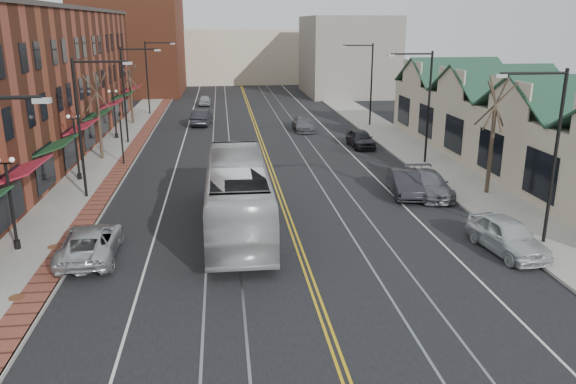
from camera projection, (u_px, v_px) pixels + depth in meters
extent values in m
plane|color=black|center=(326.00, 324.00, 19.45)|extent=(160.00, 160.00, 0.00)
cube|color=gray|center=(93.00, 180.00, 37.10)|extent=(4.00, 120.00, 0.15)
cube|color=gray|center=(441.00, 169.00, 39.79)|extent=(4.00, 120.00, 0.15)
cube|color=brown|center=(8.00, 87.00, 41.41)|extent=(10.00, 50.00, 11.00)
cube|color=#B8A88D|center=(525.00, 136.00, 39.82)|extent=(8.00, 36.00, 4.60)
cube|color=brown|center=(133.00, 45.00, 82.20)|extent=(14.00, 18.00, 14.00)
cube|color=#B8A88D|center=(239.00, 56.00, 98.98)|extent=(22.00, 14.00, 9.00)
cube|color=slate|center=(347.00, 56.00, 81.35)|extent=(12.00, 16.00, 11.00)
cube|color=#999999|center=(42.00, 101.00, 16.23)|extent=(0.50, 0.25, 0.15)
cylinder|color=black|center=(79.00, 130.00, 32.18)|extent=(0.16, 0.16, 8.00)
cylinder|color=black|center=(100.00, 62.00, 31.25)|extent=(3.00, 0.12, 0.12)
cube|color=#999999|center=(128.00, 63.00, 31.45)|extent=(0.50, 0.25, 0.15)
cylinder|color=black|center=(124.00, 95.00, 47.39)|extent=(0.16, 0.16, 8.00)
cylinder|color=black|center=(139.00, 49.00, 46.46)|extent=(3.00, 0.12, 0.12)
cube|color=#999999|center=(157.00, 50.00, 46.66)|extent=(0.50, 0.25, 0.15)
cylinder|color=black|center=(147.00, 78.00, 62.61)|extent=(0.16, 0.16, 8.00)
cylinder|color=black|center=(159.00, 43.00, 61.68)|extent=(3.00, 0.12, 0.12)
cube|color=#999999|center=(173.00, 44.00, 61.88)|extent=(0.50, 0.25, 0.15)
cylinder|color=black|center=(555.00, 159.00, 25.24)|extent=(0.16, 0.16, 8.00)
cylinder|color=black|center=(534.00, 73.00, 23.98)|extent=(3.00, 0.12, 0.12)
cube|color=#999999|center=(501.00, 76.00, 23.84)|extent=(0.50, 0.25, 0.15)
cylinder|color=black|center=(429.00, 108.00, 40.46)|extent=(0.16, 0.16, 8.00)
cylinder|color=black|center=(412.00, 54.00, 39.20)|extent=(3.00, 0.12, 0.12)
cube|color=#999999|center=(391.00, 55.00, 39.06)|extent=(0.50, 0.25, 0.15)
cylinder|color=black|center=(371.00, 85.00, 55.68)|extent=(0.16, 0.16, 8.00)
cylinder|color=black|center=(358.00, 45.00, 54.41)|extent=(3.00, 0.12, 0.12)
cube|color=#999999|center=(343.00, 46.00, 54.27)|extent=(0.50, 0.25, 0.15)
cylinder|color=black|center=(17.00, 244.00, 25.52)|extent=(0.28, 0.28, 0.40)
cylinder|color=black|center=(12.00, 207.00, 25.00)|extent=(0.14, 0.14, 4.00)
cube|color=black|center=(5.00, 163.00, 24.42)|extent=(0.60, 0.06, 0.06)
sphere|color=white|center=(12.00, 160.00, 24.41)|extent=(0.24, 0.24, 0.24)
cylinder|color=black|center=(80.00, 176.00, 36.93)|extent=(0.28, 0.28, 0.40)
cylinder|color=black|center=(77.00, 149.00, 36.41)|extent=(0.14, 0.14, 4.00)
cube|color=black|center=(73.00, 119.00, 35.83)|extent=(0.60, 0.06, 0.06)
sphere|color=white|center=(68.00, 116.00, 35.76)|extent=(0.24, 0.24, 0.24)
sphere|color=white|center=(78.00, 116.00, 35.82)|extent=(0.24, 0.24, 0.24)
cylinder|color=black|center=(117.00, 136.00, 50.24)|extent=(0.28, 0.28, 0.40)
cylinder|color=black|center=(115.00, 116.00, 49.72)|extent=(0.14, 0.14, 4.00)
cube|color=black|center=(113.00, 93.00, 49.15)|extent=(0.60, 0.06, 0.06)
sphere|color=white|center=(109.00, 91.00, 49.07)|extent=(0.24, 0.24, 0.24)
sphere|color=white|center=(116.00, 91.00, 49.14)|extent=(0.24, 0.24, 0.24)
cylinder|color=#382B21|center=(99.00, 126.00, 42.02)|extent=(0.24, 0.24, 4.90)
cylinder|color=#382B21|center=(96.00, 92.00, 41.28)|extent=(0.58, 1.37, 2.90)
cylinder|color=#382B21|center=(96.00, 92.00, 41.28)|extent=(1.60, 0.66, 2.78)
cylinder|color=#382B21|center=(96.00, 92.00, 41.28)|extent=(0.53, 1.23, 2.96)
cylinder|color=#382B21|center=(96.00, 92.00, 41.28)|extent=(1.69, 1.03, 2.64)
cylinder|color=#382B21|center=(96.00, 92.00, 41.28)|extent=(1.78, 1.29, 2.48)
cylinder|color=#382B21|center=(131.00, 101.00, 57.29)|extent=(0.24, 0.24, 4.55)
cylinder|color=#382B21|center=(129.00, 77.00, 56.60)|extent=(0.55, 1.28, 2.69)
cylinder|color=#382B21|center=(129.00, 77.00, 56.60)|extent=(1.49, 0.62, 2.58)
cylinder|color=#382B21|center=(129.00, 77.00, 56.60)|extent=(0.50, 1.15, 2.75)
cylinder|color=#382B21|center=(129.00, 77.00, 56.60)|extent=(1.57, 0.97, 2.45)
cylinder|color=#382B21|center=(129.00, 77.00, 56.60)|extent=(1.66, 1.20, 2.30)
cylinder|color=#382B21|center=(491.00, 150.00, 33.36)|extent=(0.24, 0.24, 5.25)
cylinder|color=#382B21|center=(496.00, 104.00, 32.58)|extent=(0.61, 1.46, 3.10)
cylinder|color=#382B21|center=(496.00, 104.00, 32.58)|extent=(1.70, 0.70, 2.97)
cylinder|color=#382B21|center=(496.00, 104.00, 32.58)|extent=(0.56, 1.31, 3.17)
cylinder|color=#382B21|center=(496.00, 104.00, 32.58)|extent=(1.80, 1.10, 2.82)
cylinder|color=#382B21|center=(496.00, 104.00, 32.58)|extent=(1.90, 1.37, 2.65)
cylinder|color=#592D19|center=(17.00, 297.00, 21.00)|extent=(0.60, 0.60, 0.02)
cylinder|color=#592D19|center=(54.00, 247.00, 25.75)|extent=(0.60, 0.60, 0.02)
cylinder|color=black|center=(122.00, 142.00, 40.58)|extent=(0.12, 0.12, 3.20)
imported|color=black|center=(120.00, 118.00, 40.07)|extent=(0.18, 0.15, 0.90)
imported|color=#BBBBBD|center=(238.00, 195.00, 28.08)|extent=(3.02, 12.73, 3.54)
imported|color=#B1B5B9|center=(90.00, 243.00, 24.73)|extent=(2.61, 5.25, 1.43)
imported|color=silver|center=(507.00, 236.00, 25.35)|extent=(2.40, 4.86, 1.59)
imported|color=black|center=(405.00, 183.00, 33.81)|extent=(2.17, 4.73, 1.50)
imported|color=slate|center=(429.00, 184.00, 33.74)|extent=(2.18, 5.03, 1.44)
imported|color=black|center=(361.00, 139.00, 47.01)|extent=(1.88, 4.38, 1.47)
imported|color=black|center=(201.00, 117.00, 57.30)|extent=(2.19, 4.94, 1.57)
imported|color=#595A60|center=(303.00, 124.00, 54.29)|extent=(1.87, 4.56, 1.32)
imported|color=#A5A9AC|center=(205.00, 100.00, 71.04)|extent=(1.77, 3.91, 1.30)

